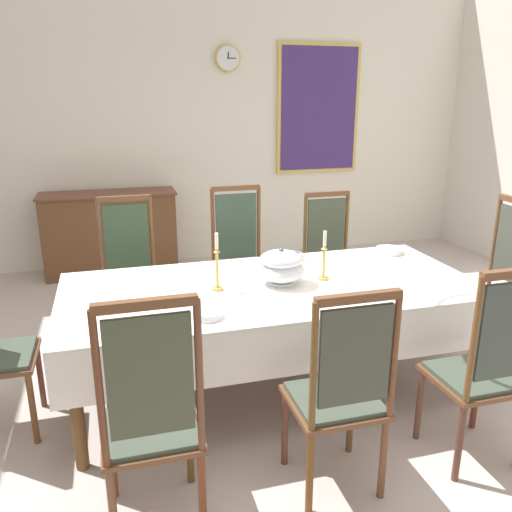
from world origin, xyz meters
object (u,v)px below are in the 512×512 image
object	(u,v)px
dining_table	(272,295)
bowl_far_left	(207,314)
chair_south_c	(485,366)
spoon_primary	(401,250)
bowl_far_right	(162,322)
mounted_clock	(228,58)
chair_north_c	(330,257)
sideboard	(111,233)
chair_north_b	(240,261)
framed_painting	(318,109)
spoon_secondary	(303,256)
chair_south_b	(341,391)
candlestick_east	(324,261)
bowl_near_right	(289,256)
candlestick_west	(217,267)
bowl_near_left	(389,250)
chair_north_a	(130,273)
chair_south_a	(151,417)
soup_tureen	(281,267)
chair_head_east	(495,282)

from	to	relation	value
dining_table	bowl_far_left	xyz separation A→B (m)	(-0.49, -0.40, 0.09)
chair_south_c	spoon_primary	bearing A→B (deg)	76.49
bowl_far_right	mounted_clock	distance (m)	3.98
chair_north_c	sideboard	bearing A→B (deg)	-44.80
chair_north_b	mounted_clock	world-z (taller)	mounted_clock
sideboard	framed_painting	size ratio (longest dim) A/B	0.96
chair_north_c	spoon_secondary	world-z (taller)	chair_north_c
chair_south_b	spoon_primary	distance (m)	1.84
candlestick_east	spoon_primary	size ratio (longest dim) A/B	1.84
chair_north_c	spoon_primary	xyz separation A→B (m)	(0.34, -0.55, 0.19)
dining_table	bowl_near_right	size ratio (longest dim) A/B	13.95
candlestick_west	spoon_primary	xyz separation A→B (m)	(1.54, 0.44, -0.14)
dining_table	bowl_near_left	size ratio (longest dim) A/B	13.41
candlestick_east	spoon_secondary	xyz separation A→B (m)	(0.05, 0.50, -0.12)
chair_north_a	candlestick_east	size ratio (longest dim) A/B	3.56
chair_north_b	framed_painting	bearing A→B (deg)	-125.98
sideboard	chair_south_a	bearing A→B (deg)	91.97
chair_south_b	bowl_far_left	xyz separation A→B (m)	(-0.53, 0.59, 0.21)
dining_table	chair_south_a	xyz separation A→B (m)	(-0.85, -0.99, -0.09)
chair_south_c	candlestick_east	size ratio (longest dim) A/B	3.48
bowl_near_right	mounted_clock	world-z (taller)	mounted_clock
chair_south_a	candlestick_west	world-z (taller)	chair_south_a
soup_tureen	framed_painting	distance (m)	3.50
chair_south_a	candlestick_east	size ratio (longest dim) A/B	3.59
candlestick_west	chair_south_a	bearing A→B (deg)	-116.67
chair_north_c	framed_painting	bearing A→B (deg)	-108.42
dining_table	mounted_clock	xyz separation A→B (m)	(0.43, 3.05, 1.62)
chair_south_a	chair_north_a	distance (m)	1.98
chair_north_c	soup_tureen	size ratio (longest dim) A/B	3.69
chair_south_b	sideboard	world-z (taller)	chair_south_b
bowl_near_right	chair_north_a	bearing A→B (deg)	155.34
sideboard	mounted_clock	world-z (taller)	mounted_clock
bowl_near_left	framed_painting	world-z (taller)	framed_painting
chair_south_c	spoon_primary	distance (m)	1.48
chair_south_a	sideboard	distance (m)	3.80
chair_north_a	chair_north_b	xyz separation A→B (m)	(0.89, 0.00, 0.01)
chair_south_c	mounted_clock	size ratio (longest dim) A/B	4.02
chair_south_c	bowl_near_right	size ratio (longest dim) A/B	6.11
spoon_primary	dining_table	bearing A→B (deg)	-164.39
soup_tureen	mounted_clock	xyz separation A→B (m)	(0.37, 3.05, 1.43)
dining_table	chair_head_east	world-z (taller)	chair_head_east
candlestick_east	bowl_near_left	world-z (taller)	candlestick_east
chair_north_c	candlestick_east	bearing A→B (deg)	63.60
dining_table	chair_south_b	size ratio (longest dim) A/B	2.36
bowl_near_right	bowl_far_left	bearing A→B (deg)	-131.46
chair_north_c	bowl_near_left	xyz separation A→B (m)	(0.22, -0.58, 0.21)
chair_head_east	mounted_clock	size ratio (longest dim) A/B	4.27
candlestick_east	bowl_far_left	bearing A→B (deg)	-154.56
chair_south_c	bowl_near_left	distance (m)	1.43
bowl_near_left	mounted_clock	size ratio (longest dim) A/B	0.69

